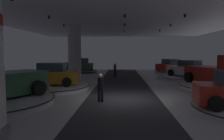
{
  "coord_description": "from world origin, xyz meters",
  "views": [
    {
      "loc": [
        -0.06,
        -11.95,
        2.72
      ],
      "look_at": [
        -0.82,
        4.05,
        1.4
      ],
      "focal_mm": 32.61,
      "sensor_mm": 36.0,
      "label": 1
    }
  ],
  "objects_px": {
    "display_car_deep_left": "(80,65)",
    "display_platform_deep_right": "(171,72)",
    "display_platform_deep_left": "(80,71)",
    "pickup_truck_mid_right": "(221,73)",
    "column_left": "(75,53)",
    "display_platform_mid_right": "(217,87)",
    "display_car_far_right": "(188,69)",
    "display_platform_far_right": "(188,78)",
    "display_car_deep_right": "(171,66)",
    "visitor_walking_near": "(100,86)",
    "visitor_walking_far": "(115,69)",
    "display_car_mid_left": "(51,75)",
    "display_platform_mid_left": "(51,87)"
  },
  "relations": [
    {
      "from": "display_platform_deep_left",
      "to": "pickup_truck_mid_right",
      "type": "distance_m",
      "value": 18.75
    },
    {
      "from": "display_platform_far_right",
      "to": "visitor_walking_far",
      "type": "relative_size",
      "value": 3.72
    },
    {
      "from": "display_platform_mid_left",
      "to": "display_platform_far_right",
      "type": "xyz_separation_m",
      "value": [
        12.4,
        6.43,
        -0.0
      ]
    },
    {
      "from": "column_left",
      "to": "visitor_walking_near",
      "type": "distance_m",
      "value": 9.84
    },
    {
      "from": "display_platform_far_right",
      "to": "display_car_deep_left",
      "type": "bearing_deg",
      "value": 151.86
    },
    {
      "from": "visitor_walking_far",
      "to": "display_car_mid_left",
      "type": "bearing_deg",
      "value": -121.29
    },
    {
      "from": "pickup_truck_mid_right",
      "to": "display_car_far_right",
      "type": "height_order",
      "value": "pickup_truck_mid_right"
    },
    {
      "from": "display_car_deep_left",
      "to": "display_car_far_right",
      "type": "xyz_separation_m",
      "value": [
        12.95,
        -6.94,
        -0.02
      ]
    },
    {
      "from": "display_platform_deep_left",
      "to": "display_car_deep_left",
      "type": "xyz_separation_m",
      "value": [
        0.02,
        -0.02,
        0.91
      ]
    },
    {
      "from": "display_car_mid_left",
      "to": "display_platform_far_right",
      "type": "xyz_separation_m",
      "value": [
        12.37,
        6.42,
        -0.9
      ]
    },
    {
      "from": "pickup_truck_mid_right",
      "to": "column_left",
      "type": "bearing_deg",
      "value": 159.08
    },
    {
      "from": "display_car_deep_left",
      "to": "pickup_truck_mid_right",
      "type": "distance_m",
      "value": 18.69
    },
    {
      "from": "display_car_deep_left",
      "to": "display_platform_deep_right",
      "type": "xyz_separation_m",
      "value": [
        12.82,
        -0.11,
        -0.96
      ]
    },
    {
      "from": "display_platform_deep_right",
      "to": "display_car_far_right",
      "type": "distance_m",
      "value": 6.9
    },
    {
      "from": "display_platform_deep_left",
      "to": "visitor_walking_far",
      "type": "bearing_deg",
      "value": -47.67
    },
    {
      "from": "display_platform_mid_left",
      "to": "display_platform_mid_right",
      "type": "distance_m",
      "value": 12.78
    },
    {
      "from": "column_left",
      "to": "display_platform_deep_left",
      "type": "bearing_deg",
      "value": 98.55
    },
    {
      "from": "display_car_deep_right",
      "to": "visitor_walking_near",
      "type": "xyz_separation_m",
      "value": [
        -8.02,
        -17.26,
        -0.1
      ]
    },
    {
      "from": "column_left",
      "to": "display_platform_mid_left",
      "type": "bearing_deg",
      "value": -98.16
    },
    {
      "from": "display_platform_mid_right",
      "to": "visitor_walking_near",
      "type": "xyz_separation_m",
      "value": [
        -8.52,
        -4.65,
        0.74
      ]
    },
    {
      "from": "display_platform_far_right",
      "to": "display_car_far_right",
      "type": "bearing_deg",
      "value": -50.64
    },
    {
      "from": "display_platform_far_right",
      "to": "visitor_walking_near",
      "type": "distance_m",
      "value": 13.29
    },
    {
      "from": "display_platform_deep_right",
      "to": "display_platform_far_right",
      "type": "relative_size",
      "value": 0.76
    },
    {
      "from": "display_car_deep_left",
      "to": "display_platform_far_right",
      "type": "xyz_separation_m",
      "value": [
        12.94,
        -6.92,
        -0.92
      ]
    },
    {
      "from": "display_platform_deep_left",
      "to": "display_car_deep_left",
      "type": "bearing_deg",
      "value": -47.68
    },
    {
      "from": "display_platform_mid_right",
      "to": "display_platform_far_right",
      "type": "height_order",
      "value": "display_platform_far_right"
    },
    {
      "from": "display_platform_mid_left",
      "to": "display_car_deep_right",
      "type": "relative_size",
      "value": 1.31
    },
    {
      "from": "display_platform_mid_right",
      "to": "visitor_walking_far",
      "type": "relative_size",
      "value": 3.57
    },
    {
      "from": "display_platform_deep_left",
      "to": "display_car_deep_right",
      "type": "distance_m",
      "value": 12.84
    },
    {
      "from": "display_car_mid_left",
      "to": "pickup_truck_mid_right",
      "type": "bearing_deg",
      "value": 1.4
    },
    {
      "from": "visitor_walking_far",
      "to": "display_car_far_right",
      "type": "bearing_deg",
      "value": -9.03
    },
    {
      "from": "pickup_truck_mid_right",
      "to": "visitor_walking_near",
      "type": "xyz_separation_m",
      "value": [
        -8.63,
        -4.35,
        -0.33
      ]
    },
    {
      "from": "column_left",
      "to": "display_platform_far_right",
      "type": "distance_m",
      "value": 12.06
    },
    {
      "from": "display_car_deep_right",
      "to": "visitor_walking_far",
      "type": "relative_size",
      "value": 2.84
    },
    {
      "from": "display_car_deep_left",
      "to": "display_platform_deep_right",
      "type": "relative_size",
      "value": 0.96
    },
    {
      "from": "display_platform_mid_left",
      "to": "visitor_walking_near",
      "type": "xyz_separation_m",
      "value": [
        4.24,
        -4.04,
        0.74
      ]
    },
    {
      "from": "column_left",
      "to": "visitor_walking_far",
      "type": "height_order",
      "value": "column_left"
    },
    {
      "from": "display_car_deep_left",
      "to": "display_platform_far_right",
      "type": "bearing_deg",
      "value": -28.14
    },
    {
      "from": "display_platform_deep_right",
      "to": "visitor_walking_near",
      "type": "height_order",
      "value": "visitor_walking_near"
    },
    {
      "from": "display_car_far_right",
      "to": "display_car_deep_left",
      "type": "bearing_deg",
      "value": 151.82
    },
    {
      "from": "display_platform_mid_left",
      "to": "display_car_deep_left",
      "type": "height_order",
      "value": "display_car_deep_left"
    },
    {
      "from": "display_platform_mid_right",
      "to": "pickup_truck_mid_right",
      "type": "relative_size",
      "value": 1.0
    },
    {
      "from": "display_car_mid_left",
      "to": "display_platform_deep_right",
      "type": "height_order",
      "value": "display_car_mid_left"
    },
    {
      "from": "display_platform_far_right",
      "to": "visitor_walking_far",
      "type": "height_order",
      "value": "visitor_walking_far"
    },
    {
      "from": "display_platform_mid_right",
      "to": "display_platform_deep_left",
      "type": "bearing_deg",
      "value": 136.25
    },
    {
      "from": "display_platform_far_right",
      "to": "visitor_walking_near",
      "type": "relative_size",
      "value": 3.72
    },
    {
      "from": "visitor_walking_far",
      "to": "display_platform_far_right",
      "type": "bearing_deg",
      "value": -8.88
    },
    {
      "from": "display_platform_deep_right",
      "to": "display_car_mid_left",
      "type": "bearing_deg",
      "value": -132.8
    },
    {
      "from": "display_platform_deep_left",
      "to": "display_platform_mid_left",
      "type": "bearing_deg",
      "value": -87.64
    },
    {
      "from": "display_platform_deep_left",
      "to": "display_car_deep_right",
      "type": "relative_size",
      "value": 1.12
    }
  ]
}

